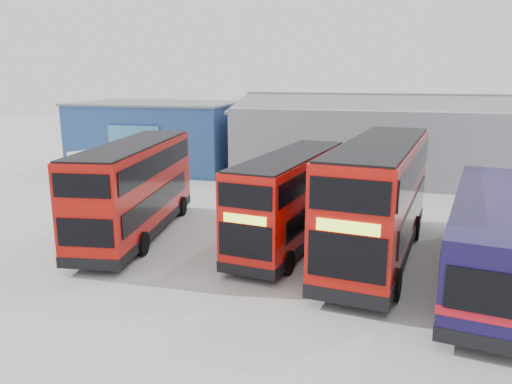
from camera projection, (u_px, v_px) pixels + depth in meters
name	position (u px, v px, depth m)	size (l,w,h in m)	color
ground_plane	(289.00, 265.00, 19.47)	(120.00, 120.00, 0.00)	#A4A49F
office_block	(159.00, 135.00, 39.28)	(12.30, 8.32, 5.12)	navy
maintenance_shed	(453.00, 141.00, 35.69)	(30.50, 12.00, 5.89)	gray
double_decker_left	(135.00, 190.00, 22.62)	(3.75, 10.34, 4.28)	#B9100A
double_decker_centre	(290.00, 200.00, 21.40)	(3.64, 9.63, 3.98)	#B9100A
double_decker_right	(378.00, 200.00, 19.85)	(4.22, 11.44, 4.74)	#B9100A
single_decker_blue	(492.00, 240.00, 17.59)	(4.66, 11.95, 3.17)	#100D3C
panel_van	(106.00, 163.00, 35.13)	(3.58, 5.15, 2.10)	white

